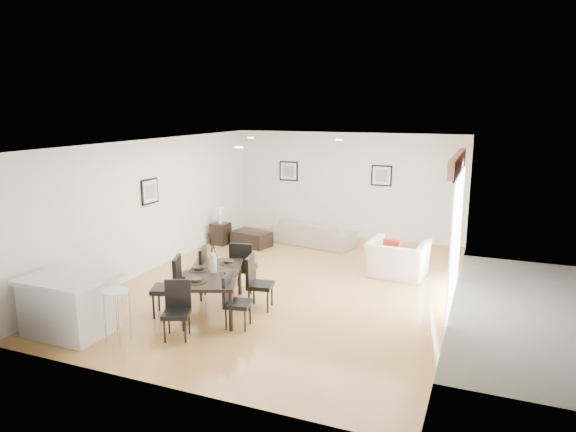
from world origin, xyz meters
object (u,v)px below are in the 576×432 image
at_px(dining_table, 214,276).
at_px(sofa, 314,233).
at_px(dining_chair_wnear, 171,283).
at_px(kitchen_island, 70,304).
at_px(dining_chair_efar, 256,279).
at_px(dining_chair_head, 177,306).
at_px(dining_chair_enear, 233,298).
at_px(dining_chair_foot, 243,264).
at_px(armchair, 398,259).
at_px(dining_chair_wfar, 198,270).
at_px(coffee_table, 252,239).
at_px(bar_stool, 116,298).
at_px(side_table, 221,234).

bearing_deg(dining_table, sofa, 66.12).
distance_m(dining_chair_wnear, kitchen_island, 1.53).
height_order(dining_chair_efar, dining_chair_head, dining_chair_efar).
bearing_deg(dining_chair_enear, dining_chair_foot, 10.40).
height_order(armchair, dining_chair_enear, dining_chair_enear).
distance_m(dining_chair_wnear, dining_chair_wfar, 0.81).
xyz_separation_m(dining_table, dining_chair_wfar, (-0.58, 0.43, -0.09)).
relative_size(coffee_table, bar_stool, 1.16).
relative_size(armchair, dining_chair_head, 1.32).
distance_m(dining_chair_head, dining_chair_foot, 2.03).
height_order(dining_chair_enear, dining_chair_efar, dining_chair_efar).
xyz_separation_m(armchair, dining_chair_head, (-2.52, -3.95, 0.11)).
bearing_deg(side_table, dining_chair_wfar, -66.85).
bearing_deg(armchair, dining_chair_efar, 57.92).
height_order(dining_chair_enear, dining_chair_head, dining_chair_head).
xyz_separation_m(dining_chair_wfar, coffee_table, (-0.65, 3.48, -0.33)).
height_order(dining_chair_enear, kitchen_island, kitchen_island).
bearing_deg(dining_chair_foot, coffee_table, -77.97).
bearing_deg(dining_table, side_table, 95.80).
distance_m(sofa, dining_chair_head, 5.63).
bearing_deg(side_table, dining_chair_foot, -53.91).
bearing_deg(armchair, kitchen_island, 52.38).
relative_size(sofa, dining_chair_foot, 2.15).
xyz_separation_m(dining_table, dining_chair_enear, (0.58, -0.42, -0.14)).
distance_m(dining_chair_head, kitchen_island, 1.64).
relative_size(dining_chair_head, coffee_table, 0.93).
bearing_deg(armchair, dining_chair_foot, 42.77).
bearing_deg(coffee_table, bar_stool, -71.75).
height_order(dining_table, bar_stool, bar_stool).
bearing_deg(dining_chair_head, side_table, 90.08).
relative_size(dining_chair_wnear, dining_chair_wfar, 1.06).
bearing_deg(dining_chair_enear, sofa, -6.13).
relative_size(dining_chair_efar, kitchen_island, 0.71).
height_order(sofa, bar_stool, bar_stool).
distance_m(sofa, dining_chair_efar, 4.24).
xyz_separation_m(sofa, dining_chair_wnear, (-0.71, -4.98, 0.25)).
xyz_separation_m(sofa, bar_stool, (-0.85, -6.12, 0.38)).
bearing_deg(dining_chair_efar, kitchen_island, 120.56).
relative_size(armchair, coffee_table, 1.23).
distance_m(sofa, dining_chair_wfar, 4.24).
relative_size(dining_chair_foot, side_table, 1.78).
bearing_deg(kitchen_island, sofa, 74.50).
distance_m(armchair, dining_chair_efar, 3.18).
height_order(dining_chair_efar, dining_chair_foot, dining_chair_foot).
distance_m(sofa, side_table, 2.30).
bearing_deg(dining_chair_head, sofa, 65.97).
distance_m(dining_chair_wfar, dining_chair_enear, 1.44).
distance_m(dining_chair_wnear, dining_chair_efar, 1.39).
bearing_deg(dining_chair_wnear, coffee_table, 166.49).
xyz_separation_m(side_table, bar_stool, (1.30, -5.31, 0.41)).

